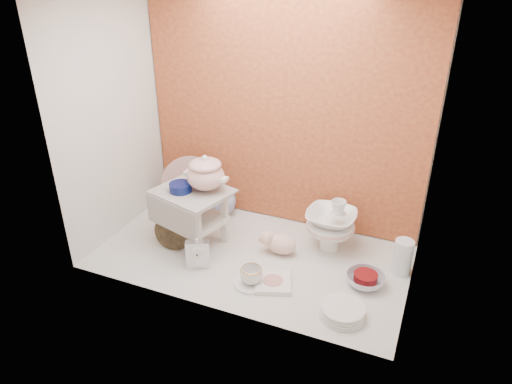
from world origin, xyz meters
TOP-DOWN VIEW (x-y plane):
  - ground at (0.00, 0.00)m, footprint 1.80×1.80m
  - niche_shell at (0.00, 0.18)m, footprint 1.86×1.03m
  - step_stool at (-0.38, 0.01)m, footprint 0.50×0.46m
  - soup_tureen at (-0.31, 0.05)m, footprint 0.28×0.28m
  - cobalt_bowl at (-0.44, -0.03)m, footprint 0.18×0.18m
  - floral_platter at (-0.58, 0.33)m, footprint 0.41×0.21m
  - blue_white_vase at (-0.41, 0.37)m, footprint 0.31×0.31m
  - lacquer_tray at (-0.46, -0.11)m, footprint 0.24×0.12m
  - mantel_clock at (-0.24, -0.22)m, footprint 0.14×0.09m
  - plush_pig at (0.16, 0.09)m, footprint 0.25×0.19m
  - teacup_saucer at (0.10, -0.25)m, footprint 0.20×0.20m
  - gold_rim_teacup at (0.10, -0.25)m, footprint 0.13×0.13m
  - lattice_dish at (0.22, -0.21)m, footprint 0.25×0.25m
  - dinner_plate_stack at (0.62, -0.30)m, footprint 0.30×0.30m
  - crystal_bowl at (0.68, -0.01)m, footprint 0.27×0.27m
  - clear_glass_vase at (0.84, 0.17)m, footprint 0.14×0.14m
  - porcelain_tower at (0.40, 0.26)m, footprint 0.30×0.30m

SIDE VIEW (x-z plane):
  - ground at x=0.00m, z-range 0.00..0.00m
  - teacup_saucer at x=0.10m, z-range 0.00..0.01m
  - lattice_dish at x=0.22m, z-range 0.00..0.03m
  - dinner_plate_stack at x=0.62m, z-range 0.00..0.06m
  - crystal_bowl at x=0.68m, z-range 0.00..0.07m
  - gold_rim_teacup at x=0.10m, z-range 0.01..0.11m
  - plush_pig at x=0.16m, z-range 0.00..0.13m
  - mantel_clock at x=-0.24m, z-range 0.00..0.19m
  - clear_glass_vase at x=0.84m, z-range 0.00..0.21m
  - lacquer_tray at x=-0.46m, z-range 0.00..0.23m
  - blue_white_vase at x=-0.41m, z-range 0.00..0.25m
  - porcelain_tower at x=0.40m, z-range 0.00..0.34m
  - step_stool at x=-0.38m, z-range 0.00..0.36m
  - floral_platter at x=-0.58m, z-range 0.00..0.41m
  - cobalt_bowl at x=-0.44m, z-range 0.36..0.41m
  - soup_tureen at x=-0.31m, z-range 0.36..0.58m
  - niche_shell at x=0.00m, z-range 0.17..1.70m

